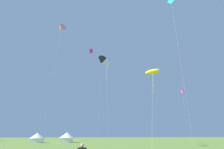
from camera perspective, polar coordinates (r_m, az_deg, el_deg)
kite_yellow_parafoil at (r=20.84m, az=12.69°, el=0.77°), size 2.13×2.09×9.32m
kite_pink_delta at (r=41.53m, az=-15.74°, el=13.77°), size 2.50×2.62×24.97m
kite_magenta_diamond at (r=60.79m, az=-6.62°, el=6.74°), size 1.50×2.91×29.89m
kite_black_delta at (r=47.19m, az=-3.28°, el=4.33°), size 2.47×2.82×21.93m
kite_white_diamond at (r=38.25m, az=-1.60°, el=3.08°), size 1.61×1.37×17.78m
kite_magenta_box at (r=67.81m, az=21.38°, el=-5.19°), size 1.49×2.40×17.24m
kite_cyan_diamond at (r=48.14m, az=18.30°, el=20.29°), size 1.16×2.16×33.82m
festival_tent_right at (r=62.19m, az=-22.52°, el=-17.85°), size 4.42×4.42×2.87m
festival_tent_center at (r=61.17m, az=-14.03°, el=-18.57°), size 4.70×4.70×3.06m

